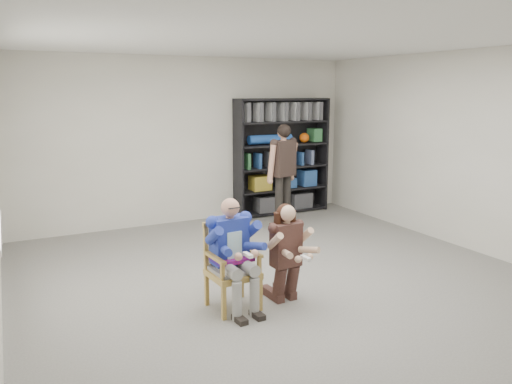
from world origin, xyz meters
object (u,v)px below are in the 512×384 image
seated_man (233,254)px  bookshelf (282,157)px  standing_man (283,178)px  kneeling_woman (287,254)px  armchair (233,267)px

seated_man → bookshelf: size_ratio=0.56×
standing_man → bookshelf: bearing=47.4°
kneeling_woman → armchair: bearing=164.9°
seated_man → standing_man: 3.09m
standing_man → armchair: bearing=-143.4°
seated_man → bookshelf: bearing=49.9°
seated_man → bookshelf: bookshelf is taller
seated_man → kneeling_woman: size_ratio=1.09×
bookshelf → standing_man: 1.19m
seated_man → armchair: bearing=0.0°
kneeling_woman → bookshelf: bookshelf is taller
armchair → seated_man: (0.00, 0.00, 0.14)m
armchair → kneeling_woman: (0.58, -0.12, 0.09)m
seated_man → bookshelf: 4.27m
armchair → bookshelf: size_ratio=0.43×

